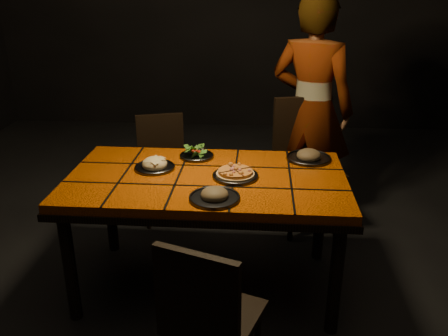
# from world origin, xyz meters

# --- Properties ---
(room_shell) EXTENTS (6.04, 7.04, 3.08)m
(room_shell) POSITION_xyz_m (0.00, 0.00, 1.50)
(room_shell) COLOR black
(room_shell) RESTS_ON ground
(dining_table) EXTENTS (1.62, 0.92, 0.75)m
(dining_table) POSITION_xyz_m (0.00, 0.00, 0.67)
(dining_table) COLOR #D85506
(dining_table) RESTS_ON ground
(chair_near) EXTENTS (0.48, 0.48, 0.83)m
(chair_near) POSITION_xyz_m (0.10, -0.87, 0.48)
(chair_near) COLOR black
(chair_near) RESTS_ON ground
(chair_far_left) EXTENTS (0.46, 0.46, 0.82)m
(chair_far_left) POSITION_xyz_m (-0.46, 0.95, 0.47)
(chair_far_left) COLOR black
(chair_far_left) RESTS_ON ground
(chair_far_right) EXTENTS (0.55, 0.55, 0.99)m
(chair_far_right) POSITION_xyz_m (0.65, 0.90, 0.56)
(chair_far_right) COLOR black
(chair_far_right) RESTS_ON ground
(diner) EXTENTS (0.75, 0.63, 1.75)m
(diner) POSITION_xyz_m (0.69, 1.05, 0.87)
(diner) COLOR brown
(diner) RESTS_ON ground
(plate_pizza) EXTENTS (0.30, 0.30, 0.04)m
(plate_pizza) POSITION_xyz_m (0.17, -0.01, 0.77)
(plate_pizza) COLOR #3C3C41
(plate_pizza) RESTS_ON dining_table
(plate_pasta) EXTENTS (0.24, 0.24, 0.08)m
(plate_pasta) POSITION_xyz_m (-0.32, 0.08, 0.77)
(plate_pasta) COLOR #3C3C41
(plate_pasta) RESTS_ON dining_table
(plate_salad) EXTENTS (0.22, 0.22, 0.07)m
(plate_salad) POSITION_xyz_m (-0.10, 0.29, 0.78)
(plate_salad) COLOR #3C3C41
(plate_salad) RESTS_ON dining_table
(plate_mushroom_a) EXTENTS (0.27, 0.27, 0.09)m
(plate_mushroom_a) POSITION_xyz_m (0.08, -0.31, 0.77)
(plate_mushroom_a) COLOR #3C3C41
(plate_mushroom_a) RESTS_ON dining_table
(plate_mushroom_b) EXTENTS (0.28, 0.28, 0.09)m
(plate_mushroom_b) POSITION_xyz_m (0.61, 0.31, 0.77)
(plate_mushroom_b) COLOR #3C3C41
(plate_mushroom_b) RESTS_ON dining_table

